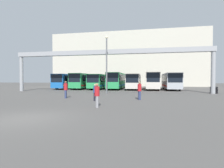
{
  "coord_description": "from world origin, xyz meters",
  "views": [
    {
      "loc": [
        5.91,
        -7.64,
        1.95
      ],
      "look_at": [
        0.01,
        22.83,
        1.19
      ],
      "focal_mm": 28.0,
      "sensor_mm": 36.0,
      "label": 1
    }
  ],
  "objects_px": {
    "bus_slot_5": "(152,80)",
    "bus_slot_2": "(100,81)",
    "bus_slot_0": "(68,80)",
    "bus_slot_6": "(171,80)",
    "tire_stack": "(214,90)",
    "lamp_post": "(107,62)",
    "pedestrian_near_right": "(97,95)",
    "bus_slot_1": "(85,80)",
    "pedestrian_far_center": "(140,90)",
    "pedestrian_mid_right": "(95,92)",
    "bus_slot_3": "(117,80)",
    "pedestrian_near_center": "(66,89)",
    "bus_slot_4": "(134,81)"
  },
  "relations": [
    {
      "from": "bus_slot_5",
      "to": "pedestrian_near_center",
      "type": "relative_size",
      "value": 5.63
    },
    {
      "from": "bus_slot_2",
      "to": "bus_slot_6",
      "type": "bearing_deg",
      "value": -0.31
    },
    {
      "from": "bus_slot_2",
      "to": "lamp_post",
      "type": "distance_m",
      "value": 12.83
    },
    {
      "from": "bus_slot_0",
      "to": "lamp_post",
      "type": "xyz_separation_m",
      "value": [
        11.23,
        -11.56,
        2.6
      ]
    },
    {
      "from": "bus_slot_0",
      "to": "lamp_post",
      "type": "relative_size",
      "value": 1.24
    },
    {
      "from": "bus_slot_0",
      "to": "bus_slot_5",
      "type": "bearing_deg",
      "value": 0.25
    },
    {
      "from": "bus_slot_4",
      "to": "tire_stack",
      "type": "bearing_deg",
      "value": -37.39
    },
    {
      "from": "bus_slot_0",
      "to": "bus_slot_1",
      "type": "xyz_separation_m",
      "value": [
        3.57,
        1.12,
        0.06
      ]
    },
    {
      "from": "bus_slot_5",
      "to": "pedestrian_near_center",
      "type": "bearing_deg",
      "value": -117.38
    },
    {
      "from": "bus_slot_3",
      "to": "bus_slot_4",
      "type": "height_order",
      "value": "bus_slot_3"
    },
    {
      "from": "bus_slot_6",
      "to": "lamp_post",
      "type": "relative_size",
      "value": 1.3
    },
    {
      "from": "bus_slot_1",
      "to": "tire_stack",
      "type": "bearing_deg",
      "value": -22.56
    },
    {
      "from": "bus_slot_1",
      "to": "bus_slot_5",
      "type": "xyz_separation_m",
      "value": [
        14.3,
        -1.04,
        0.05
      ]
    },
    {
      "from": "pedestrian_near_right",
      "to": "pedestrian_far_center",
      "type": "relative_size",
      "value": 0.96
    },
    {
      "from": "bus_slot_6",
      "to": "bus_slot_0",
      "type": "bearing_deg",
      "value": -179.39
    },
    {
      "from": "bus_slot_1",
      "to": "lamp_post",
      "type": "bearing_deg",
      "value": -58.87
    },
    {
      "from": "pedestrian_far_center",
      "to": "bus_slot_0",
      "type": "bearing_deg",
      "value": -166.2
    },
    {
      "from": "bus_slot_6",
      "to": "pedestrian_near_right",
      "type": "xyz_separation_m",
      "value": [
        -8.16,
        -23.97,
        -0.92
      ]
    },
    {
      "from": "bus_slot_6",
      "to": "lamp_post",
      "type": "height_order",
      "value": "lamp_post"
    },
    {
      "from": "bus_slot_3",
      "to": "pedestrian_far_center",
      "type": "xyz_separation_m",
      "value": [
        5.32,
        -19.41,
        -0.97
      ]
    },
    {
      "from": "bus_slot_1",
      "to": "pedestrian_near_center",
      "type": "height_order",
      "value": "bus_slot_1"
    },
    {
      "from": "bus_slot_5",
      "to": "pedestrian_far_center",
      "type": "relative_size",
      "value": 5.76
    },
    {
      "from": "bus_slot_5",
      "to": "bus_slot_2",
      "type": "bearing_deg",
      "value": 178.78
    },
    {
      "from": "bus_slot_3",
      "to": "pedestrian_near_right",
      "type": "relative_size",
      "value": 7.11
    },
    {
      "from": "bus_slot_0",
      "to": "bus_slot_6",
      "type": "distance_m",
      "value": 21.45
    },
    {
      "from": "bus_slot_6",
      "to": "pedestrian_near_right",
      "type": "bearing_deg",
      "value": -108.8
    },
    {
      "from": "tire_stack",
      "to": "bus_slot_6",
      "type": "bearing_deg",
      "value": 119.19
    },
    {
      "from": "pedestrian_mid_right",
      "to": "bus_slot_5",
      "type": "bearing_deg",
      "value": 88.35
    },
    {
      "from": "pedestrian_near_center",
      "to": "pedestrian_near_right",
      "type": "bearing_deg",
      "value": 31.8
    },
    {
      "from": "bus_slot_4",
      "to": "lamp_post",
      "type": "bearing_deg",
      "value": -103.9
    },
    {
      "from": "bus_slot_5",
      "to": "pedestrian_mid_right",
      "type": "bearing_deg",
      "value": -106.03
    },
    {
      "from": "tire_stack",
      "to": "lamp_post",
      "type": "bearing_deg",
      "value": -167.64
    },
    {
      "from": "bus_slot_1",
      "to": "bus_slot_0",
      "type": "bearing_deg",
      "value": -162.61
    },
    {
      "from": "bus_slot_5",
      "to": "lamp_post",
      "type": "xyz_separation_m",
      "value": [
        -6.64,
        -11.64,
        2.5
      ]
    },
    {
      "from": "bus_slot_0",
      "to": "bus_slot_6",
      "type": "xyz_separation_m",
      "value": [
        21.45,
        0.23,
        0.03
      ]
    },
    {
      "from": "bus_slot_5",
      "to": "pedestrian_far_center",
      "type": "xyz_separation_m",
      "value": [
        -1.83,
        -18.44,
        -0.95
      ]
    },
    {
      "from": "bus_slot_3",
      "to": "pedestrian_near_right",
      "type": "distance_m",
      "value": 24.93
    },
    {
      "from": "pedestrian_near_center",
      "to": "bus_slot_4",
      "type": "bearing_deg",
      "value": 151.86
    },
    {
      "from": "pedestrian_near_right",
      "to": "pedestrian_mid_right",
      "type": "bearing_deg",
      "value": 171.62
    },
    {
      "from": "bus_slot_6",
      "to": "bus_slot_5",
      "type": "bearing_deg",
      "value": -177.57
    },
    {
      "from": "pedestrian_near_right",
      "to": "bus_slot_1",
      "type": "bearing_deg",
      "value": 174.62
    },
    {
      "from": "bus_slot_0",
      "to": "bus_slot_6",
      "type": "bearing_deg",
      "value": 0.61
    },
    {
      "from": "bus_slot_3",
      "to": "pedestrian_near_right",
      "type": "height_order",
      "value": "bus_slot_3"
    },
    {
      "from": "pedestrian_far_center",
      "to": "pedestrian_mid_right",
      "type": "distance_m",
      "value": 4.32
    },
    {
      "from": "pedestrian_near_right",
      "to": "lamp_post",
      "type": "relative_size",
      "value": 0.21
    },
    {
      "from": "bus_slot_1",
      "to": "bus_slot_6",
      "type": "bearing_deg",
      "value": -2.85
    },
    {
      "from": "bus_slot_2",
      "to": "bus_slot_4",
      "type": "distance_m",
      "value": 7.17
    },
    {
      "from": "pedestrian_far_center",
      "to": "bus_slot_2",
      "type": "bearing_deg",
      "value": 178.13
    },
    {
      "from": "bus_slot_0",
      "to": "pedestrian_near_center",
      "type": "relative_size",
      "value": 5.55
    },
    {
      "from": "tire_stack",
      "to": "lamp_post",
      "type": "height_order",
      "value": "lamp_post"
    }
  ]
}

